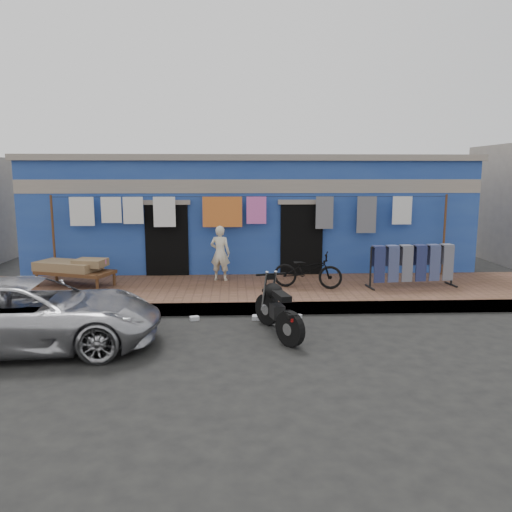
{
  "coord_description": "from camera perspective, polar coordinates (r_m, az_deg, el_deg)",
  "views": [
    {
      "loc": [
        -0.46,
        -8.39,
        2.87
      ],
      "look_at": [
        0.0,
        2.0,
        1.15
      ],
      "focal_mm": 35.0,
      "sensor_mm": 36.0,
      "label": 1
    }
  ],
  "objects": [
    {
      "name": "ground",
      "position": [
        8.88,
        0.58,
        -9.46
      ],
      "size": [
        80.0,
        80.0,
        0.0
      ],
      "primitive_type": "plane",
      "color": "black",
      "rests_on": "ground"
    },
    {
      "name": "sidewalk",
      "position": [
        11.73,
        -0.22,
        -4.15
      ],
      "size": [
        28.0,
        3.0,
        0.25
      ],
      "primitive_type": "cube",
      "color": "brown",
      "rests_on": "ground"
    },
    {
      "name": "curb",
      "position": [
        10.32,
        0.11,
        -6.03
      ],
      "size": [
        28.0,
        0.1,
        0.25
      ],
      "primitive_type": "cube",
      "color": "gray",
      "rests_on": "ground"
    },
    {
      "name": "building",
      "position": [
        15.43,
        -0.82,
        4.98
      ],
      "size": [
        12.2,
        5.2,
        3.36
      ],
      "color": "#214095",
      "rests_on": "ground"
    },
    {
      "name": "clothesline",
      "position": [
        12.68,
        -2.4,
        4.66
      ],
      "size": [
        10.06,
        0.06,
        2.1
      ],
      "color": "brown",
      "rests_on": "sidewalk"
    },
    {
      "name": "car",
      "position": [
        9.05,
        -24.32,
        -5.96
      ],
      "size": [
        4.44,
        2.32,
        1.21
      ],
      "primitive_type": "imported",
      "rotation": [
        0.0,
        0.0,
        1.66
      ],
      "color": "#BABABF",
      "rests_on": "ground"
    },
    {
      "name": "seated_person",
      "position": [
        12.34,
        -4.12,
        0.33
      ],
      "size": [
        0.56,
        0.44,
        1.36
      ],
      "primitive_type": "imported",
      "rotation": [
        0.0,
        0.0,
        2.89
      ],
      "color": "beige",
      "rests_on": "sidewalk"
    },
    {
      "name": "bicycle",
      "position": [
        11.58,
        5.93,
        -1.16
      ],
      "size": [
        1.67,
        0.95,
        1.02
      ],
      "primitive_type": "imported",
      "rotation": [
        0.0,
        0.0,
        1.3
      ],
      "color": "black",
      "rests_on": "sidewalk"
    },
    {
      "name": "motorcycle",
      "position": [
        8.97,
        2.55,
        -5.79
      ],
      "size": [
        1.29,
        1.87,
        1.04
      ],
      "primitive_type": null,
      "rotation": [
        0.0,
        0.0,
        0.23
      ],
      "color": "black",
      "rests_on": "ground"
    },
    {
      "name": "charpoy",
      "position": [
        12.48,
        -19.94,
        -1.83
      ],
      "size": [
        2.43,
        2.09,
        0.63
      ],
      "primitive_type": null,
      "rotation": [
        0.0,
        0.0,
        -0.35
      ],
      "color": "brown",
      "rests_on": "sidewalk"
    },
    {
      "name": "jeans_rack",
      "position": [
        12.18,
        17.4,
        -1.02
      ],
      "size": [
        2.22,
        0.88,
        1.02
      ],
      "primitive_type": null,
      "rotation": [
        0.0,
        0.0,
        0.11
      ],
      "color": "black",
      "rests_on": "sidewalk"
    },
    {
      "name": "litter_a",
      "position": [
        10.03,
        -7.06,
        -7.08
      ],
      "size": [
        0.2,
        0.18,
        0.08
      ],
      "primitive_type": "cube",
      "rotation": [
        0.0,
        0.0,
        0.29
      ],
      "color": "silver",
      "rests_on": "ground"
    },
    {
      "name": "litter_b",
      "position": [
        10.08,
        4.78,
        -6.94
      ],
      "size": [
        0.2,
        0.21,
        0.08
      ],
      "primitive_type": "cube",
      "rotation": [
        0.0,
        0.0,
        0.98
      ],
      "color": "silver",
      "rests_on": "ground"
    },
    {
      "name": "litter_c",
      "position": [
        10.01,
        0.01,
        -7.04
      ],
      "size": [
        0.17,
        0.21,
        0.08
      ],
      "primitive_type": "cube",
      "rotation": [
        0.0,
        0.0,
        1.46
      ],
      "color": "silver",
      "rests_on": "ground"
    }
  ]
}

